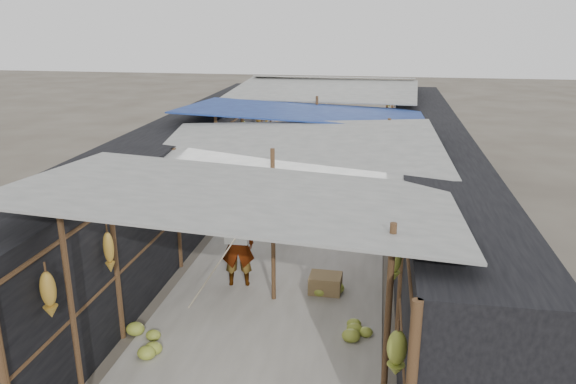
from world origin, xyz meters
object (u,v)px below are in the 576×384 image
Objects in this scene: vendor_elderly at (238,244)px; shopper_blue at (285,201)px; black_basin at (380,183)px; vendor_seated at (376,168)px; crate_near at (295,226)px.

shopper_blue is (0.41, 2.55, -0.03)m from vendor_elderly.
vendor_elderly reaches higher than black_basin.
vendor_seated is at bearing 33.17° from shopper_blue.
vendor_elderly is 2.58m from shopper_blue.
vendor_seated is at bearing 85.35° from crate_near.
vendor_seated is (1.67, 4.17, 0.28)m from crate_near.
shopper_blue reaches higher than black_basin.
vendor_elderly is at bearing -38.08° from vendor_seated.
crate_near is 0.62× the size of vendor_seated.
crate_near is 2.73m from vendor_elderly.
shopper_blue is at bearing -151.47° from crate_near.
vendor_elderly is at bearing -86.00° from crate_near.
crate_near is at bearing -114.60° from black_basin.
shopper_blue reaches higher than vendor_seated.
crate_near is 0.62m from shopper_blue.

